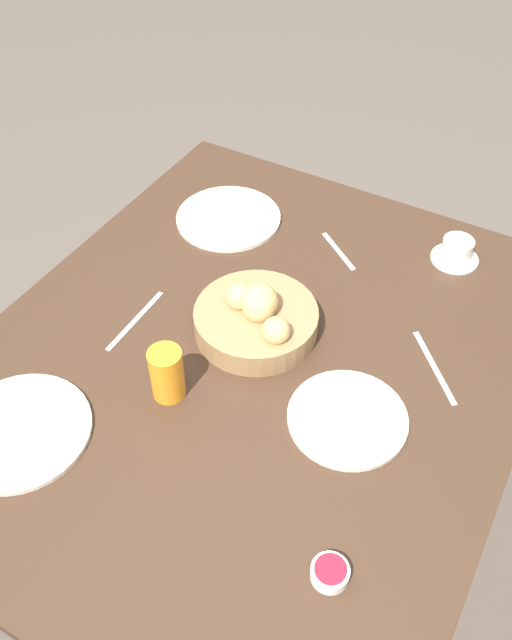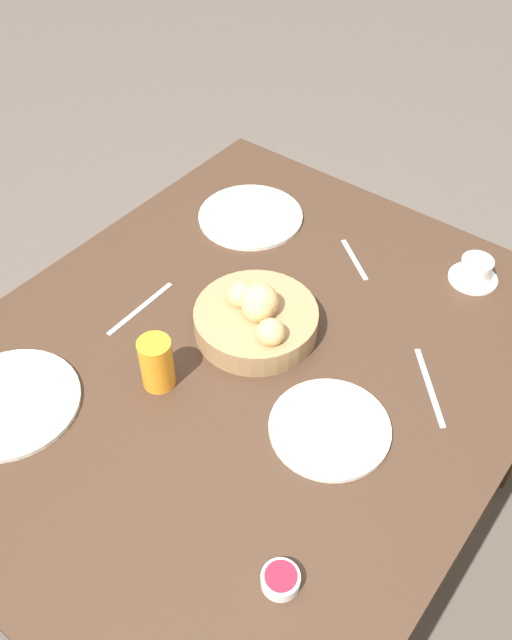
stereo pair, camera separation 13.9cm
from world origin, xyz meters
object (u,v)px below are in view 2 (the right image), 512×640
Objects in this scene: plate_near_right at (11,403)px; jam_bowl_berry at (281,579)px; knife_silver at (429,387)px; bread_basket at (256,317)px; plate_near_left at (251,216)px; juice_glass at (157,363)px; plate_far_center at (330,428)px; spoon_coffee at (354,260)px; fork_silver at (141,308)px; coffee_cup at (475,271)px.

plate_near_right is 0.61m from jam_bowl_berry.
bread_basket is at bearing -76.39° from knife_silver.
bread_basket is 0.98× the size of plate_near_right.
bread_basket is at bearing 39.94° from plate_near_left.
jam_bowl_berry is at bearing 93.40° from plate_near_right.
bread_basket is at bearing -138.31° from jam_bowl_berry.
plate_near_left is at bearing -160.67° from juice_glass.
plate_far_center is at bearing 108.61° from juice_glass.
spoon_coffee is at bearing 172.56° from bread_basket.
plate_near_right is 0.29m from juice_glass.
plate_near_left reaches higher than fork_silver.
plate_far_center is (0.12, 0.26, -0.03)m from bread_basket.
bread_basket is 1.70× the size of knife_silver.
knife_silver is at bearing 107.59° from fork_silver.
jam_bowl_berry reaches higher than fork_silver.
juice_glass is at bearing 19.33° from plate_near_left.
bread_basket reaches higher than jam_bowl_berry.
plate_near_left is 0.29m from spoon_coffee.
knife_silver is at bearing 154.05° from plate_far_center.
coffee_cup is 0.27m from spoon_coffee.
fork_silver is at bearing -116.66° from jam_bowl_berry.
fork_silver is at bearing 177.91° from plate_near_right.
fork_silver is at bearing -91.53° from plate_far_center.
fork_silver is (-0.01, -0.50, -0.00)m from plate_far_center.
bread_basket is 0.37m from knife_silver.
fork_silver is at bearing 1.45° from plate_near_left.
jam_bowl_berry is (-0.04, 0.61, 0.01)m from plate_near_right.
plate_near_left is 4.22× the size of jam_bowl_berry.
coffee_cup is at bearing -175.25° from jam_bowl_berry.
spoon_coffee is at bearing -66.61° from coffee_cup.
coffee_cup is at bearing 148.01° from plate_near_right.
coffee_cup is 0.35m from knife_silver.
plate_near_left and plate_far_center have the same top height.
plate_near_left is (-0.30, -0.25, -0.03)m from bread_basket.
juice_glass is 0.75× the size of knife_silver.
bread_basket is at bearing 163.81° from juice_glass.
coffee_cup is 1.79× the size of jam_bowl_berry.
coffee_cup reaches higher than plate_far_center.
juice_glass is 0.46m from jam_bowl_berry.
knife_silver is at bearing 130.75° from plate_near_right.
jam_bowl_berry reaches higher than plate_near_right.
juice_glass reaches higher than knife_silver.
fork_silver is 0.50m from spoon_coffee.
juice_glass reaches higher than plate_far_center.
spoon_coffee is at bearing 146.40° from fork_silver.
plate_far_center is 1.49× the size of knife_silver.
bread_basket is at bearing 113.25° from fork_silver.
fork_silver is 0.62m from knife_silver.
plate_near_right and plate_far_center have the same top height.
coffee_cup is 0.89× the size of spoon_coffee.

